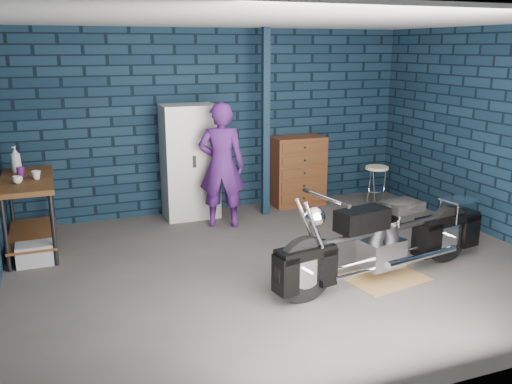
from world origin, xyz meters
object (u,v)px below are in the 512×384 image
person (222,165)px  workbench (31,215)px  storage_bin (35,254)px  tool_chest (298,171)px  shop_stool (376,187)px  locker (190,162)px  motorcycle (387,232)px

person → workbench: bearing=22.7°
storage_bin → tool_chest: (3.88, 1.14, 0.42)m
workbench → tool_chest: (3.90, 0.64, 0.09)m
shop_stool → locker: bearing=169.4°
tool_chest → shop_stool: 1.24m
storage_bin → locker: 2.53m
locker → workbench: bearing=-163.5°
motorcycle → storage_bin: bearing=143.6°
motorcycle → tool_chest: tool_chest is taller
tool_chest → person: bearing=-157.9°
storage_bin → shop_stool: 5.02m
workbench → motorcycle: size_ratio=0.59×
shop_stool → person: bearing=-178.8°
person → shop_stool: person is taller
workbench → person: 2.50m
workbench → motorcycle: bearing=-32.4°
motorcycle → storage_bin: 3.99m
motorcycle → shop_stool: bearing=49.3°
workbench → shop_stool: (4.99, 0.11, -0.13)m
motorcycle → person: (-1.11, 2.33, 0.34)m
motorcycle → person: size_ratio=1.38×
locker → tool_chest: 1.75m
person → tool_chest: (1.43, 0.58, -0.32)m
motorcycle → tool_chest: (0.32, 2.91, 0.02)m
workbench → storage_bin: 0.60m
tool_chest → shop_stool: (1.10, -0.53, -0.22)m
workbench → storage_bin: (0.02, -0.50, -0.33)m
motorcycle → person: bearing=105.5°
person → locker: size_ratio=1.05×
storage_bin → person: bearing=12.9°
workbench → locker: 2.29m
motorcycle → storage_bin: (-3.56, 1.77, -0.40)m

